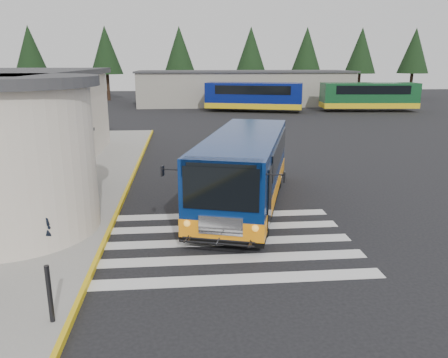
{
  "coord_description": "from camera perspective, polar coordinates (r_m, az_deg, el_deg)",
  "views": [
    {
      "loc": [
        -1.56,
        -13.16,
        5.37
      ],
      "look_at": [
        -0.4,
        -0.5,
        1.92
      ],
      "focal_mm": 35.0,
      "sensor_mm": 36.0,
      "label": 1
    }
  ],
  "objects": [
    {
      "name": "ground",
      "position": [
        14.3,
        1.44,
        -6.89
      ],
      "size": [
        140.0,
        140.0,
        0.0
      ],
      "primitive_type": "plane",
      "color": "black",
      "rests_on": "ground"
    },
    {
      "name": "curb_strip",
      "position": [
        18.13,
        -12.89,
        -2.18
      ],
      "size": [
        0.12,
        34.0,
        0.16
      ],
      "primitive_type": "cube",
      "color": "yellow",
      "rests_on": "ground"
    },
    {
      "name": "crosswalk",
      "position": [
        13.52,
        -0.3,
        -8.21
      ],
      "size": [
        8.0,
        5.35,
        0.01
      ],
      "color": "silver",
      "rests_on": "ground"
    },
    {
      "name": "depot_building",
      "position": [
        55.77,
        2.64,
        11.81
      ],
      "size": [
        26.4,
        8.4,
        4.2
      ],
      "color": "gray",
      "rests_on": "ground"
    },
    {
      "name": "tree_line",
      "position": [
        63.66,
        1.94,
        16.44
      ],
      "size": [
        58.4,
        4.4,
        10.0
      ],
      "color": "black",
      "rests_on": "ground"
    },
    {
      "name": "transit_bus",
      "position": [
        16.5,
        2.64,
        0.89
      ],
      "size": [
        5.39,
        9.93,
        2.73
      ],
      "rotation": [
        0.0,
        0.0,
        -0.28
      ],
      "color": "navy",
      "rests_on": "ground"
    },
    {
      "name": "pedestrian_a",
      "position": [
        13.22,
        -22.04,
        -5.14
      ],
      "size": [
        0.5,
        0.69,
        1.77
      ],
      "primitive_type": "imported",
      "rotation": [
        0.0,
        0.0,
        1.7
      ],
      "color": "black",
      "rests_on": "sidewalk"
    },
    {
      "name": "bollard",
      "position": [
        9.86,
        -21.83,
        -13.76
      ],
      "size": [
        0.1,
        0.1,
        1.26
      ],
      "primitive_type": "cylinder",
      "color": "black",
      "rests_on": "sidewalk"
    },
    {
      "name": "far_bus_a",
      "position": [
        48.19,
        3.93,
        10.82
      ],
      "size": [
        10.74,
        5.64,
        2.67
      ],
      "rotation": [
        0.0,
        0.0,
        1.29
      ],
      "color": "navy",
      "rests_on": "ground"
    },
    {
      "name": "far_bus_b",
      "position": [
        51.11,
        18.38,
        10.33
      ],
      "size": [
        10.46,
        3.69,
        2.65
      ],
      "rotation": [
        0.0,
        0.0,
        1.49
      ],
      "color": "#124622",
      "rests_on": "ground"
    }
  ]
}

